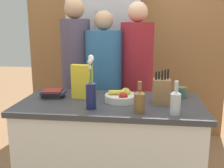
% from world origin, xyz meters
% --- Properties ---
extents(kitchen_island, '(1.42, 0.72, 0.88)m').
position_xyz_m(kitchen_island, '(0.00, 0.00, 0.44)').
color(kitchen_island, silver).
rests_on(kitchen_island, ground_plane).
extents(back_wall_wood, '(2.62, 0.12, 2.60)m').
position_xyz_m(back_wall_wood, '(0.00, 1.57, 1.30)').
color(back_wall_wood, olive).
rests_on(back_wall_wood, ground_plane).
extents(refrigerator, '(0.81, 0.63, 1.97)m').
position_xyz_m(refrigerator, '(-0.21, 1.21, 0.99)').
color(refrigerator, '#B7B7BC').
rests_on(refrigerator, ground_plane).
extents(fruit_bowl, '(0.25, 0.25, 0.10)m').
position_xyz_m(fruit_bowl, '(0.08, 0.01, 0.92)').
color(fruit_bowl, silver).
rests_on(fruit_bowl, kitchen_island).
extents(knife_block, '(0.13, 0.11, 0.26)m').
position_xyz_m(knife_block, '(0.39, -0.01, 0.98)').
color(knife_block, olive).
rests_on(knife_block, kitchen_island).
extents(flower_vase, '(0.07, 0.07, 0.38)m').
position_xyz_m(flower_vase, '(-0.11, -0.20, 1.01)').
color(flower_vase, '#191E4C').
rests_on(flower_vase, kitchen_island).
extents(cereal_box, '(0.17, 0.09, 0.28)m').
position_xyz_m(cereal_box, '(-0.24, 0.07, 1.02)').
color(cereal_box, yellow).
rests_on(cereal_box, kitchen_island).
extents(coffee_mug, '(0.09, 0.11, 0.08)m').
position_xyz_m(coffee_mug, '(0.56, 0.19, 0.93)').
color(coffee_mug, '#42664C').
rests_on(coffee_mug, kitchen_island).
extents(book_stack, '(0.20, 0.16, 0.06)m').
position_xyz_m(book_stack, '(-0.49, 0.07, 0.92)').
color(book_stack, '#232328').
rests_on(book_stack, kitchen_island).
extents(bottle_oil, '(0.07, 0.07, 0.23)m').
position_xyz_m(bottle_oil, '(0.46, -0.25, 0.97)').
color(bottle_oil, '#B2BCC1').
rests_on(bottle_oil, kitchen_island).
extents(bottle_vinegar, '(0.07, 0.07, 0.22)m').
position_xyz_m(bottle_vinegar, '(-0.35, 0.27, 0.97)').
color(bottle_vinegar, '#B2BCC1').
rests_on(bottle_vinegar, kitchen_island).
extents(bottle_wine, '(0.07, 0.07, 0.22)m').
position_xyz_m(bottle_wine, '(0.23, -0.25, 0.97)').
color(bottle_wine, brown).
rests_on(bottle_wine, kitchen_island).
extents(person_at_sink, '(0.30, 0.30, 1.73)m').
position_xyz_m(person_at_sink, '(-0.44, 0.64, 0.99)').
color(person_at_sink, '#383842').
rests_on(person_at_sink, ground_plane).
extents(person_in_blue, '(0.37, 0.37, 1.61)m').
position_xyz_m(person_in_blue, '(-0.14, 0.61, 0.89)').
color(person_in_blue, '#383842').
rests_on(person_in_blue, ground_plane).
extents(person_in_red_tee, '(0.33, 0.33, 1.69)m').
position_xyz_m(person_in_red_tee, '(0.18, 0.66, 0.95)').
color(person_in_red_tee, '#383842').
rests_on(person_in_red_tee, ground_plane).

